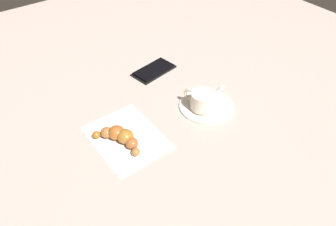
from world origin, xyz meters
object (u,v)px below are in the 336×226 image
(cell_phone, at_px, (154,70))
(croissant, at_px, (120,136))
(napkin, at_px, (126,137))
(saucer, at_px, (206,105))
(teaspoon, at_px, (209,102))
(sugar_packet, at_px, (198,97))
(espresso_cup, at_px, (202,100))

(cell_phone, bearing_deg, croissant, -140.08)
(napkin, relative_size, croissant, 1.51)
(saucer, bearing_deg, napkin, 172.41)
(saucer, height_order, cell_phone, same)
(teaspoon, xyz_separation_m, napkin, (-0.24, 0.03, -0.01))
(sugar_packet, bearing_deg, napkin, -13.69)
(saucer, height_order, croissant, croissant)
(espresso_cup, distance_m, teaspoon, 0.03)
(saucer, xyz_separation_m, sugar_packet, (-0.00, 0.03, 0.01))
(saucer, distance_m, espresso_cup, 0.03)
(saucer, distance_m, napkin, 0.23)
(espresso_cup, xyz_separation_m, sugar_packet, (0.02, 0.03, -0.02))
(teaspoon, xyz_separation_m, sugar_packet, (-0.01, 0.03, 0.00))
(saucer, distance_m, teaspoon, 0.01)
(saucer, distance_m, cell_phone, 0.22)
(saucer, distance_m, sugar_packet, 0.03)
(espresso_cup, bearing_deg, napkin, 171.59)
(teaspoon, height_order, sugar_packet, teaspoon)
(saucer, xyz_separation_m, croissant, (-0.25, 0.03, 0.01))
(napkin, xyz_separation_m, cell_phone, (0.21, 0.19, 0.00))
(croissant, bearing_deg, napkin, 14.97)
(croissant, bearing_deg, teaspoon, -6.11)
(espresso_cup, relative_size, teaspoon, 0.66)
(croissant, bearing_deg, saucer, -6.07)
(croissant, height_order, cell_phone, croissant)
(saucer, relative_size, teaspoon, 1.10)
(saucer, relative_size, croissant, 1.13)
(sugar_packet, xyz_separation_m, napkin, (-0.23, -0.00, -0.01))
(cell_phone, bearing_deg, napkin, -138.60)
(sugar_packet, bearing_deg, espresso_cup, 49.03)
(teaspoon, height_order, napkin, teaspoon)
(teaspoon, xyz_separation_m, croissant, (-0.26, 0.03, 0.01))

